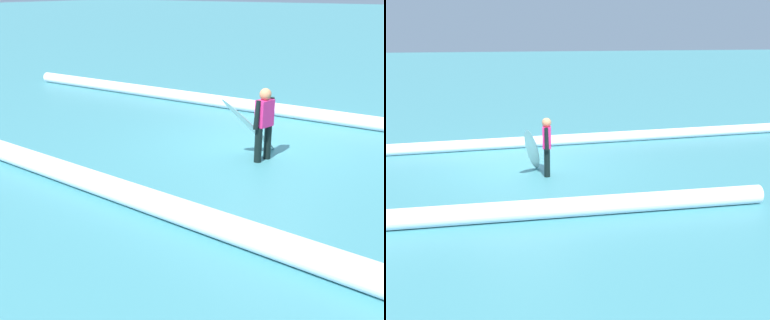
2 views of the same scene
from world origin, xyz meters
TOP-DOWN VIEW (x-y plane):
  - ground_plane at (0.00, 0.00)m, footprint 184.02×184.02m
  - surfer at (-0.42, 0.89)m, footprint 0.27×0.56m
  - surfboard at (-0.08, 0.81)m, footprint 0.73×1.46m
  - wave_crest_midground at (2.98, 3.73)m, footprint 14.17×1.03m

SIDE VIEW (x-z plane):
  - ground_plane at x=0.00m, z-range 0.00..0.00m
  - wave_crest_midground at x=2.98m, z-range 0.00..0.37m
  - surfboard at x=-0.08m, z-range -0.02..1.25m
  - surfer at x=-0.42m, z-range 0.08..1.48m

